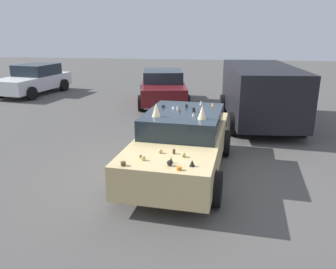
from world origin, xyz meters
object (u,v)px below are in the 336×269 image
at_px(art_car_decorated, 182,142).
at_px(parked_sedan_behind_right, 163,87).
at_px(parked_sedan_near_right, 34,79).
at_px(parked_van_row_back_far, 260,91).

relative_size(art_car_decorated, parked_sedan_behind_right, 1.02).
xyz_separation_m(parked_sedan_behind_right, parked_sedan_near_right, (1.37, 6.81, -0.00)).
bearing_deg(parked_sedan_near_right, parked_van_row_back_far, 78.27).
xyz_separation_m(parked_van_row_back_far, parked_sedan_near_right, (4.10, 10.61, -0.39)).
relative_size(parked_van_row_back_far, parked_sedan_near_right, 1.15).
height_order(art_car_decorated, parked_sedan_near_right, art_car_decorated).
bearing_deg(parked_van_row_back_far, art_car_decorated, 149.53).
bearing_deg(parked_sedan_near_right, art_car_decorated, 53.44).
xyz_separation_m(art_car_decorated, parked_sedan_near_right, (8.69, 8.41, 0.01)).
distance_m(art_car_decorated, parked_sedan_near_right, 12.09).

